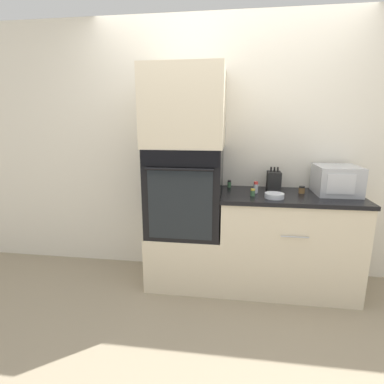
{
  "coord_description": "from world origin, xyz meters",
  "views": [
    {
      "loc": [
        0.09,
        -2.37,
        1.53
      ],
      "look_at": [
        -0.27,
        0.21,
        0.92
      ],
      "focal_mm": 28.0,
      "sensor_mm": 36.0,
      "label": 1
    }
  ],
  "objects": [
    {
      "name": "counter_unit",
      "position": [
        0.6,
        0.3,
        0.45
      ],
      "size": [
        1.22,
        0.63,
        0.9
      ],
      "color": "beige",
      "rests_on": "ground_plane"
    },
    {
      "name": "oven_cabinet_upper",
      "position": [
        -0.34,
        0.3,
        1.64
      ],
      "size": [
        0.69,
        0.6,
        0.68
      ],
      "color": "beige",
      "rests_on": "wall_oven"
    },
    {
      "name": "microwave",
      "position": [
        1.0,
        0.38,
        1.03
      ],
      "size": [
        0.36,
        0.38,
        0.25
      ],
      "color": "#B2B5BA",
      "rests_on": "counter_unit"
    },
    {
      "name": "knife_block",
      "position": [
        0.47,
        0.48,
        0.99
      ],
      "size": [
        0.12,
        0.15,
        0.22
      ],
      "color": "black",
      "rests_on": "counter_unit"
    },
    {
      "name": "condiment_jar_mid",
      "position": [
        0.26,
        0.2,
        0.93
      ],
      "size": [
        0.04,
        0.04,
        0.06
      ],
      "color": "#427047",
      "rests_on": "counter_unit"
    },
    {
      "name": "wall_oven",
      "position": [
        -0.34,
        0.3,
        0.91
      ],
      "size": [
        0.66,
        0.64,
        0.8
      ],
      "color": "black",
      "rests_on": "oven_cabinet_base"
    },
    {
      "name": "condiment_jar_near",
      "position": [
        0.05,
        0.53,
        0.93
      ],
      "size": [
        0.04,
        0.04,
        0.07
      ],
      "color": "#427047",
      "rests_on": "counter_unit"
    },
    {
      "name": "condiment_jar_back",
      "position": [
        0.71,
        0.36,
        0.93
      ],
      "size": [
        0.05,
        0.05,
        0.06
      ],
      "color": "brown",
      "rests_on": "counter_unit"
    },
    {
      "name": "oven_cabinet_base",
      "position": [
        -0.34,
        0.3,
        0.25
      ],
      "size": [
        0.69,
        0.6,
        0.51
      ],
      "color": "beige",
      "rests_on": "ground_plane"
    },
    {
      "name": "condiment_jar_far",
      "position": [
        0.29,
        0.31,
        0.95
      ],
      "size": [
        0.04,
        0.04,
        0.1
      ],
      "color": "silver",
      "rests_on": "counter_unit"
    },
    {
      "name": "ground_plane",
      "position": [
        0.0,
        0.0,
        0.0
      ],
      "size": [
        12.0,
        12.0,
        0.0
      ],
      "primitive_type": "plane",
      "color": "gray"
    },
    {
      "name": "bowl",
      "position": [
        0.44,
        0.15,
        0.92
      ],
      "size": [
        0.16,
        0.16,
        0.04
      ],
      "color": "silver",
      "rests_on": "counter_unit"
    },
    {
      "name": "wall_back",
      "position": [
        0.0,
        0.63,
        1.25
      ],
      "size": [
        8.0,
        0.05,
        2.5
      ],
      "color": "silver",
      "rests_on": "ground_plane"
    }
  ]
}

